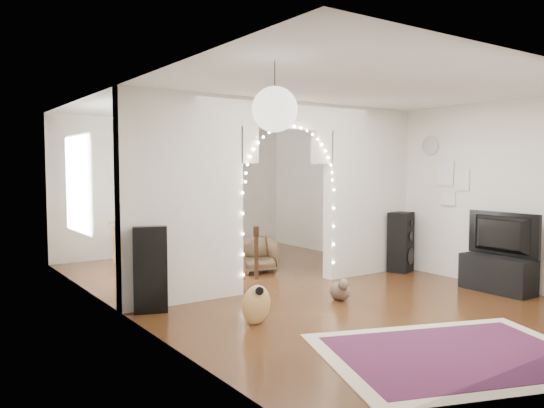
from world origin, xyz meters
TOP-DOWN VIEW (x-y plane):
  - floor at (0.00, 0.00)m, footprint 7.50×7.50m
  - ceiling at (0.00, 0.00)m, footprint 5.00×7.50m
  - wall_back at (0.00, 3.75)m, footprint 5.00×0.02m
  - wall_front at (0.00, -3.75)m, footprint 5.00×0.02m
  - wall_left at (-2.50, 0.00)m, footprint 0.02×7.50m
  - wall_right at (2.50, 0.00)m, footprint 0.02×7.50m
  - divider_wall at (0.00, 0.00)m, footprint 5.00×0.20m
  - fairy_lights at (0.00, -0.13)m, footprint 1.64×0.04m
  - window at (-2.47, 1.80)m, footprint 0.04×1.20m
  - wall_clock at (2.48, -0.60)m, footprint 0.03×0.31m
  - picture_frames at (2.48, -1.00)m, footprint 0.02×0.50m
  - paper_lantern at (-1.90, -2.40)m, footprint 0.40×0.40m
  - ceiling_fan at (0.00, 2.00)m, footprint 1.10×1.10m
  - area_rug at (-0.43, -3.24)m, footprint 2.94×2.59m
  - guitar_case at (-2.20, -0.25)m, footprint 0.42×0.26m
  - acoustic_guitar at (-1.42, -1.37)m, footprint 0.39×0.22m
  - tabby_cat at (0.07, -1.10)m, footprint 0.33×0.49m
  - floor_speaker at (2.20, -0.25)m, footprint 0.48×0.45m
  - media_console at (2.20, -2.01)m, footprint 0.42×1.01m
  - tv at (2.20, -2.01)m, footprint 0.17×1.08m
  - bookcase at (-0.42, 2.05)m, footprint 1.34×0.46m
  - dining_table at (-0.93, 2.94)m, footprint 1.22×0.83m
  - flower_vase at (-0.93, 2.94)m, footprint 0.19×0.19m
  - dining_chair_left at (0.21, 1.12)m, footprint 0.75×0.76m
  - dining_chair_right at (-0.46, 2.90)m, footprint 0.57×0.59m

SIDE VIEW (x-z plane):
  - floor at x=0.00m, z-range 0.00..0.00m
  - area_rug at x=-0.43m, z-range 0.00..0.02m
  - tabby_cat at x=0.07m, z-range -0.03..0.30m
  - dining_chair_right at x=-0.46m, z-range 0.00..0.45m
  - media_console at x=2.20m, z-range 0.00..0.50m
  - dining_chair_left at x=0.21m, z-range 0.00..0.57m
  - acoustic_guitar at x=-1.42m, z-range -0.06..0.87m
  - floor_speaker at x=2.20m, z-range 0.00..0.99m
  - guitar_case at x=-2.20m, z-range 0.00..1.05m
  - bookcase at x=-0.42m, z-range 0.00..1.35m
  - dining_table at x=-0.93m, z-range 0.30..1.06m
  - tv at x=2.20m, z-range 0.50..1.12m
  - flower_vase at x=-0.93m, z-range 0.76..0.95m
  - wall_back at x=0.00m, z-range 0.00..2.70m
  - wall_front at x=0.00m, z-range 0.00..2.70m
  - wall_left at x=-2.50m, z-range 0.00..2.70m
  - wall_right at x=2.50m, z-range 0.00..2.70m
  - divider_wall at x=0.00m, z-range 0.07..2.77m
  - window at x=-2.47m, z-range 0.80..2.20m
  - picture_frames at x=2.48m, z-range 1.15..1.85m
  - fairy_lights at x=0.00m, z-range 0.75..2.35m
  - wall_clock at x=2.48m, z-range 1.95..2.25m
  - paper_lantern at x=-1.90m, z-range 2.05..2.45m
  - ceiling_fan at x=0.00m, z-range 2.25..2.55m
  - ceiling at x=0.00m, z-range 2.69..2.71m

